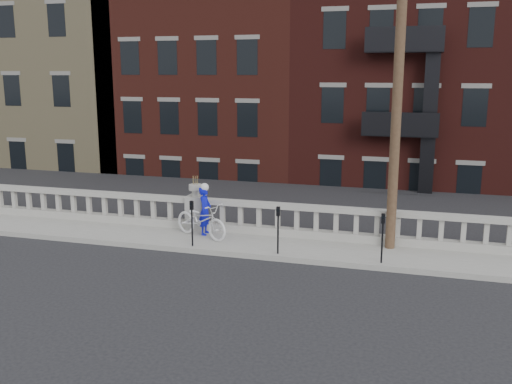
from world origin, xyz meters
TOP-DOWN VIEW (x-y plane):
  - ground at (0.00, 0.00)m, footprint 120.00×120.00m
  - sidewalk at (0.00, 3.00)m, footprint 32.00×2.20m
  - balustrade at (0.00, 3.95)m, footprint 28.00×0.34m
  - planter_pedestal at (0.00, 3.95)m, footprint 0.55×0.55m
  - lower_level at (0.56, 23.04)m, footprint 80.00×44.00m
  - utility_pole at (6.20, 3.60)m, footprint 1.60×0.28m
  - parking_meter_a at (0.60, 2.15)m, footprint 0.10×0.09m
  - parking_meter_b at (3.20, 2.15)m, footprint 0.10×0.09m
  - parking_meter_c at (6.06, 2.15)m, footprint 0.10×0.09m
  - bicycle at (0.53, 3.08)m, footprint 2.21×1.54m
  - cyclist at (0.52, 3.43)m, footprint 0.39×0.57m

SIDE VIEW (x-z plane):
  - ground at x=0.00m, z-range 0.00..0.00m
  - sidewalk at x=0.00m, z-range 0.00..0.15m
  - balustrade at x=0.00m, z-range 0.13..1.16m
  - bicycle at x=0.53m, z-range 0.15..1.25m
  - planter_pedestal at x=0.00m, z-range -0.05..1.71m
  - cyclist at x=0.52m, z-range 0.15..1.68m
  - parking_meter_a at x=0.60m, z-range 0.32..1.68m
  - parking_meter_b at x=3.20m, z-range 0.32..1.68m
  - parking_meter_c at x=6.06m, z-range 0.32..1.68m
  - lower_level at x=0.56m, z-range -7.77..13.03m
  - utility_pole at x=6.20m, z-range 0.24..10.24m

